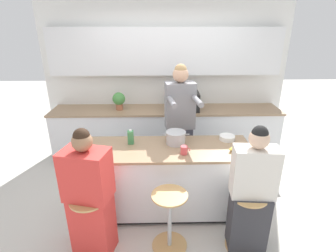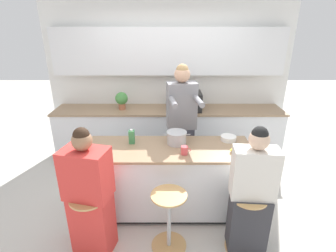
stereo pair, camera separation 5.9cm
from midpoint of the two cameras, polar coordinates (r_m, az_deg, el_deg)
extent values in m
plane|color=beige|center=(3.60, -0.47, -17.47)|extent=(16.00, 16.00, 0.00)
cube|color=silver|center=(4.59, -0.88, 10.16)|extent=(4.09, 0.06, 2.70)
cube|color=silver|center=(4.40, -0.90, 15.93)|extent=(3.76, 0.16, 0.75)
cube|color=silver|center=(4.54, -0.77, -1.98)|extent=(3.76, 0.58, 0.89)
cube|color=#937556|center=(4.38, -0.80, 3.51)|extent=(3.79, 0.61, 0.03)
cube|color=black|center=(3.58, -0.47, -17.10)|extent=(1.87, 0.58, 0.06)
cube|color=silver|center=(3.33, -0.49, -11.36)|extent=(1.95, 0.66, 0.80)
cube|color=#937556|center=(3.12, -0.52, -5.00)|extent=(1.99, 0.70, 0.03)
cylinder|color=tan|center=(3.20, -16.09, -24.46)|extent=(0.38, 0.38, 0.01)
cylinder|color=#B7BABC|center=(2.98, -16.78, -20.11)|extent=(0.04, 0.04, 0.63)
cylinder|color=tan|center=(2.78, -17.53, -15.04)|extent=(0.37, 0.37, 0.02)
cylinder|color=tan|center=(3.14, -0.26, -24.43)|extent=(0.38, 0.38, 0.01)
cylinder|color=#B7BABC|center=(2.92, -0.28, -20.03)|extent=(0.04, 0.04, 0.63)
cylinder|color=tan|center=(2.71, -0.29, -14.87)|extent=(0.37, 0.37, 0.02)
cylinder|color=tan|center=(3.23, 15.35, -23.79)|extent=(0.38, 0.38, 0.01)
cylinder|color=#B7BABC|center=(3.01, 15.99, -19.43)|extent=(0.04, 0.04, 0.63)
cylinder|color=tan|center=(2.81, 16.70, -14.39)|extent=(0.37, 0.37, 0.02)
cube|color=#383842|center=(3.80, 1.98, -6.75)|extent=(0.36, 0.26, 0.92)
cube|color=slate|center=(3.50, 2.14, 4.45)|extent=(0.41, 0.27, 0.62)
cylinder|color=slate|center=(3.16, 0.33, 5.18)|extent=(0.12, 0.35, 0.07)
cylinder|color=slate|center=(3.23, 5.92, 5.41)|extent=(0.12, 0.35, 0.07)
sphere|color=tan|center=(3.39, 2.24, 11.13)|extent=(0.23, 0.23, 0.20)
sphere|color=#A37F51|center=(3.38, 2.26, 12.07)|extent=(0.18, 0.18, 0.16)
cube|color=red|center=(3.00, -16.57, -19.68)|extent=(0.46, 0.35, 0.67)
cube|color=red|center=(2.66, -17.93, -10.07)|extent=(0.49, 0.38, 0.51)
sphere|color=#936B4C|center=(2.50, -18.85, -3.23)|extent=(0.23, 0.23, 0.19)
sphere|color=black|center=(2.47, -19.00, -2.13)|extent=(0.18, 0.18, 0.15)
cube|color=#333338|center=(3.03, 16.35, -19.20)|extent=(0.40, 0.29, 0.67)
cube|color=silver|center=(2.68, 17.69, -9.56)|extent=(0.44, 0.25, 0.52)
sphere|color=#DBB293|center=(2.53, 18.60, -2.68)|extent=(0.21, 0.21, 0.19)
sphere|color=black|center=(2.50, 18.75, -1.58)|extent=(0.16, 0.16, 0.15)
cylinder|color=#B7BABC|center=(3.19, 1.17, -2.62)|extent=(0.23, 0.23, 0.15)
cylinder|color=#B7BABC|center=(3.15, 1.18, -1.32)|extent=(0.25, 0.25, 0.01)
cylinder|color=#B7BABC|center=(3.16, -1.38, -1.86)|extent=(0.05, 0.01, 0.01)
cylinder|color=#B7BABC|center=(3.18, 3.72, -1.81)|extent=(0.05, 0.01, 0.01)
cylinder|color=white|center=(3.38, 12.25, -2.50)|extent=(0.19, 0.19, 0.06)
cylinder|color=#DB4C51|center=(2.96, 2.92, -5.27)|extent=(0.08, 0.08, 0.10)
torus|color=#DB4C51|center=(2.96, 3.94, -5.17)|extent=(0.04, 0.01, 0.04)
ellipsoid|color=yellow|center=(3.09, 13.87, -5.13)|extent=(0.13, 0.05, 0.05)
ellipsoid|color=yellow|center=(3.11, 13.13, -4.85)|extent=(0.10, 0.12, 0.05)
ellipsoid|color=yellow|center=(3.13, 14.28, -4.82)|extent=(0.11, 0.11, 0.05)
cube|color=#38844C|center=(3.22, -8.64, -2.45)|extent=(0.07, 0.07, 0.17)
cylinder|color=white|center=(3.18, -8.73, -0.94)|extent=(0.03, 0.03, 0.02)
cube|color=black|center=(4.31, 3.17, 5.46)|extent=(0.47, 0.39, 0.29)
cube|color=black|center=(4.12, 2.79, 4.68)|extent=(0.29, 0.01, 0.22)
cube|color=black|center=(4.14, 5.70, 4.69)|extent=(0.08, 0.01, 0.24)
cylinder|color=#A86042|center=(4.42, -10.91, 4.15)|extent=(0.11, 0.11, 0.10)
sphere|color=#478942|center=(4.38, -11.04, 5.85)|extent=(0.21, 0.21, 0.21)
camera|label=1|loc=(0.03, -90.55, -0.22)|focal=28.00mm
camera|label=2|loc=(0.03, 89.45, 0.22)|focal=28.00mm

